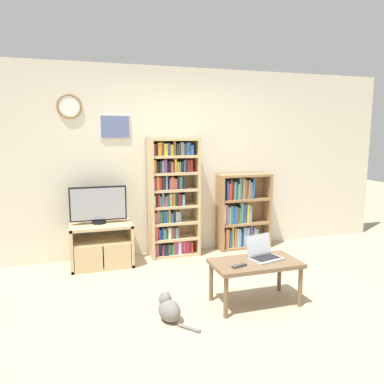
# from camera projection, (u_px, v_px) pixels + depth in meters

# --- Properties ---
(ground_plane) EXTENTS (18.00, 18.00, 0.00)m
(ground_plane) POSITION_uv_depth(u_px,v_px,m) (228.00, 310.00, 3.63)
(ground_plane) COLOR tan
(wall_back) EXTENTS (6.73, 0.09, 2.60)m
(wall_back) POSITION_uv_depth(u_px,v_px,m) (174.00, 162.00, 5.29)
(wall_back) COLOR beige
(wall_back) RESTS_ON ground_plane
(tv_stand) EXTENTS (0.77, 0.51, 0.55)m
(tv_stand) POSITION_uv_depth(u_px,v_px,m) (102.00, 244.00, 4.83)
(tv_stand) COLOR tan
(tv_stand) RESTS_ON ground_plane
(television) EXTENTS (0.71, 0.18, 0.48)m
(television) POSITION_uv_depth(u_px,v_px,m) (98.00, 205.00, 4.79)
(television) COLOR black
(television) RESTS_ON tv_stand
(bookshelf_tall) EXTENTS (0.68, 0.31, 1.64)m
(bookshelf_tall) POSITION_uv_depth(u_px,v_px,m) (171.00, 197.00, 5.17)
(bookshelf_tall) COLOR tan
(bookshelf_tall) RESTS_ON ground_plane
(bookshelf_short) EXTENTS (0.80, 0.26, 1.11)m
(bookshelf_short) POSITION_uv_depth(u_px,v_px,m) (240.00, 213.00, 5.55)
(bookshelf_short) COLOR #9E754C
(bookshelf_short) RESTS_ON ground_plane
(coffee_table) EXTENTS (0.88, 0.48, 0.44)m
(coffee_table) POSITION_uv_depth(u_px,v_px,m) (255.00, 267.00, 3.73)
(coffee_table) COLOR brown
(coffee_table) RESTS_ON ground_plane
(laptop) EXTENTS (0.36, 0.32, 0.23)m
(laptop) POSITION_uv_depth(u_px,v_px,m) (263.00, 253.00, 3.80)
(laptop) COLOR #B7BABC
(laptop) RESTS_ON coffee_table
(remote_near_laptop) EXTENTS (0.17, 0.09, 0.02)m
(remote_near_laptop) POSITION_uv_depth(u_px,v_px,m) (239.00, 266.00, 3.57)
(remote_near_laptop) COLOR #38383A
(remote_near_laptop) RESTS_ON coffee_table
(cat) EXTENTS (0.34, 0.44, 0.26)m
(cat) POSITION_uv_depth(u_px,v_px,m) (169.00, 309.00, 3.42)
(cat) COLOR slate
(cat) RESTS_ON ground_plane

